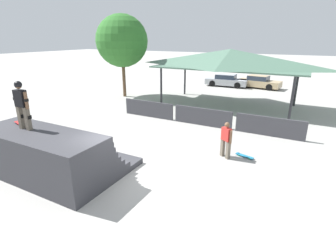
{
  "coord_description": "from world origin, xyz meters",
  "views": [
    {
      "loc": [
        5.35,
        -6.83,
        5.05
      ],
      "look_at": [
        -0.26,
        3.64,
        0.99
      ],
      "focal_mm": 28.0,
      "sensor_mm": 36.0,
      "label": 1
    }
  ],
  "objects_px": {
    "bystander_walking": "(226,138)",
    "parked_car_tan": "(259,82)",
    "parked_car_silver": "(226,81)",
    "tree_beside_pavilion": "(122,41)",
    "skateboard_on_deck": "(20,123)",
    "skater_on_deck": "(21,102)",
    "skateboard_on_ground": "(244,156)"
  },
  "relations": [
    {
      "from": "skateboard_on_deck",
      "to": "tree_beside_pavilion",
      "type": "distance_m",
      "value": 13.78
    },
    {
      "from": "skateboard_on_deck",
      "to": "parked_car_silver",
      "type": "xyz_separation_m",
      "value": [
        1.93,
        21.82,
        -1.25
      ]
    },
    {
      "from": "skater_on_deck",
      "to": "skateboard_on_deck",
      "type": "relative_size",
      "value": 2.26
    },
    {
      "from": "parked_car_tan",
      "to": "tree_beside_pavilion",
      "type": "bearing_deg",
      "value": -126.68
    },
    {
      "from": "skateboard_on_ground",
      "to": "tree_beside_pavilion",
      "type": "xyz_separation_m",
      "value": [
        -12.27,
        7.6,
        4.64
      ]
    },
    {
      "from": "parked_car_silver",
      "to": "bystander_walking",
      "type": "bearing_deg",
      "value": -75.68
    },
    {
      "from": "skater_on_deck",
      "to": "skateboard_on_ground",
      "type": "xyz_separation_m",
      "value": [
        6.98,
        5.28,
        -2.76
      ]
    },
    {
      "from": "tree_beside_pavilion",
      "to": "parked_car_tan",
      "type": "bearing_deg",
      "value": 45.07
    },
    {
      "from": "skateboard_on_deck",
      "to": "bystander_walking",
      "type": "height_order",
      "value": "skateboard_on_deck"
    },
    {
      "from": "skater_on_deck",
      "to": "parked_car_silver",
      "type": "xyz_separation_m",
      "value": [
        1.27,
        22.03,
        -2.22
      ]
    },
    {
      "from": "tree_beside_pavilion",
      "to": "skateboard_on_ground",
      "type": "bearing_deg",
      "value": -31.77
    },
    {
      "from": "skater_on_deck",
      "to": "skateboard_on_ground",
      "type": "distance_m",
      "value": 9.18
    },
    {
      "from": "skater_on_deck",
      "to": "bystander_walking",
      "type": "relative_size",
      "value": 1.1
    },
    {
      "from": "skater_on_deck",
      "to": "parked_car_silver",
      "type": "height_order",
      "value": "skater_on_deck"
    },
    {
      "from": "skateboard_on_deck",
      "to": "parked_car_tan",
      "type": "relative_size",
      "value": 0.18
    },
    {
      "from": "skateboard_on_ground",
      "to": "parked_car_tan",
      "type": "distance_m",
      "value": 17.59
    },
    {
      "from": "tree_beside_pavilion",
      "to": "parked_car_silver",
      "type": "relative_size",
      "value": 1.56
    },
    {
      "from": "bystander_walking",
      "to": "skateboard_on_ground",
      "type": "height_order",
      "value": "bystander_walking"
    },
    {
      "from": "skateboard_on_deck",
      "to": "parked_car_silver",
      "type": "height_order",
      "value": "skateboard_on_deck"
    },
    {
      "from": "tree_beside_pavilion",
      "to": "parked_car_silver",
      "type": "bearing_deg",
      "value": 54.35
    },
    {
      "from": "skateboard_on_deck",
      "to": "tree_beside_pavilion",
      "type": "bearing_deg",
      "value": 124.94
    },
    {
      "from": "skater_on_deck",
      "to": "skateboard_on_deck",
      "type": "xyz_separation_m",
      "value": [
        -0.66,
        0.21,
        -0.97
      ]
    },
    {
      "from": "bystander_walking",
      "to": "parked_car_tan",
      "type": "height_order",
      "value": "bystander_walking"
    },
    {
      "from": "skateboard_on_ground",
      "to": "parked_car_silver",
      "type": "xyz_separation_m",
      "value": [
        -5.71,
        16.75,
        0.54
      ]
    },
    {
      "from": "tree_beside_pavilion",
      "to": "skater_on_deck",
      "type": "bearing_deg",
      "value": -67.66
    },
    {
      "from": "parked_car_silver",
      "to": "tree_beside_pavilion",
      "type": "bearing_deg",
      "value": -127.44
    },
    {
      "from": "skateboard_on_ground",
      "to": "tree_beside_pavilion",
      "type": "relative_size",
      "value": 0.12
    },
    {
      "from": "skater_on_deck",
      "to": "parked_car_tan",
      "type": "bearing_deg",
      "value": 77.33
    },
    {
      "from": "skater_on_deck",
      "to": "skateboard_on_ground",
      "type": "relative_size",
      "value": 2.14
    },
    {
      "from": "bystander_walking",
      "to": "parked_car_tan",
      "type": "bearing_deg",
      "value": -52.7
    },
    {
      "from": "skater_on_deck",
      "to": "parked_car_tan",
      "type": "relative_size",
      "value": 0.4
    },
    {
      "from": "tree_beside_pavilion",
      "to": "parked_car_silver",
      "type": "distance_m",
      "value": 11.98
    }
  ]
}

